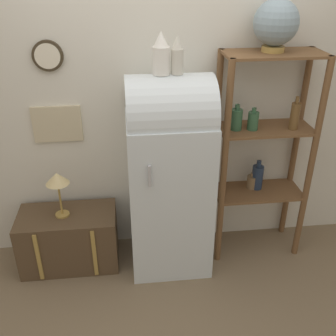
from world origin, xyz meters
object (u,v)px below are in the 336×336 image
Objects in this scene: suitcase_trunk at (69,239)px; vase_left at (161,55)px; vase_center at (177,56)px; desk_lamp at (57,181)px; globe at (276,23)px; refrigerator at (169,173)px.

suitcase_trunk is 2.76× the size of vase_left.
desk_lamp is at bearing 177.99° from vase_center.
suitcase_trunk is 3.04× the size of vase_center.
vase_left is 1.22m from desk_lamp.
globe is at bearing 8.25° from vase_center.
desk_lamp is (-0.85, 0.04, -0.04)m from refrigerator.
vase_center reaches higher than desk_lamp.
globe is 0.92× the size of desk_lamp.
refrigerator is at bearing -2.98° from suitcase_trunk.
globe is (1.57, 0.06, 1.65)m from suitcase_trunk.
refrigerator reaches higher than suitcase_trunk.
desk_lamp reaches higher than suitcase_trunk.
desk_lamp is at bearing 177.41° from refrigerator.
suitcase_trunk is 1.67m from vase_left.
suitcase_trunk is (-0.83, 0.04, -0.59)m from refrigerator.
vase_left is at bearing -173.13° from globe.
suitcase_trunk is 2.04× the size of desk_lamp.
suitcase_trunk is at bearing 177.02° from refrigerator.
refrigerator is 0.85m from desk_lamp.
vase_left is at bearing 177.90° from vase_center.
vase_left reaches higher than desk_lamp.
vase_center reaches higher than suitcase_trunk.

